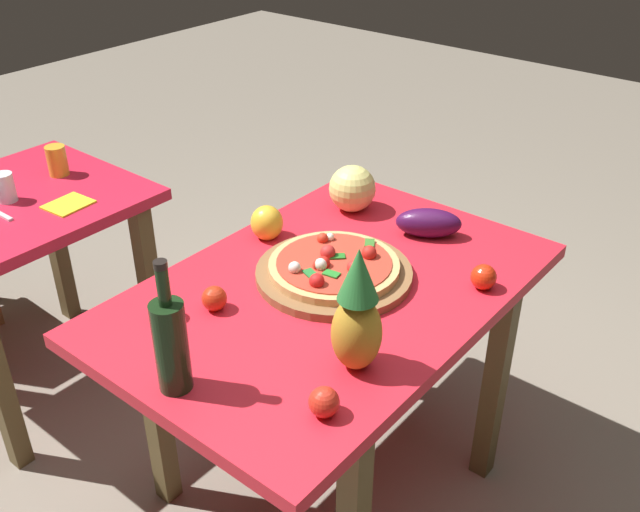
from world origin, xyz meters
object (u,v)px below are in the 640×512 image
(pizza_board, at_px, (334,273))
(tomato_by_bottle, at_px, (214,298))
(display_table, at_px, (330,315))
(melon, at_px, (352,188))
(background_table, at_px, (15,237))
(pizza, at_px, (334,265))
(wine_bottle, at_px, (171,343))
(pineapple_left, at_px, (357,316))
(tomato_near_board, at_px, (324,402))
(tomato_beside_pepper, at_px, (484,277))
(drinking_glass_water, at_px, (5,187))
(tomato_at_corner, at_px, (165,308))
(eggplant, at_px, (429,223))
(bell_pepper, at_px, (267,223))
(drinking_glass_juice, at_px, (57,161))
(napkin_folded, at_px, (68,204))

(pizza_board, distance_m, tomato_by_bottle, 0.35)
(display_table, bearing_deg, melon, 29.57)
(background_table, xyz_separation_m, tomato_by_bottle, (0.01, -1.00, 0.17))
(display_table, relative_size, pizza_board, 2.85)
(background_table, bearing_deg, pizza, -74.28)
(wine_bottle, bearing_deg, pineapple_left, -40.63)
(tomato_near_board, bearing_deg, tomato_beside_pepper, -2.34)
(tomato_by_bottle, distance_m, drinking_glass_water, 1.00)
(pineapple_left, bearing_deg, pizza_board, 45.81)
(tomato_at_corner, xyz_separation_m, drinking_glass_water, (0.10, 0.93, 0.02))
(display_table, height_order, melon, melon)
(eggplant, bearing_deg, display_table, 171.83)
(bell_pepper, bearing_deg, display_table, -106.05)
(pineapple_left, xyz_separation_m, drinking_glass_water, (-0.05, 1.42, -0.09))
(tomato_by_bottle, bearing_deg, tomato_beside_pepper, -42.84)
(display_table, height_order, wine_bottle, wine_bottle)
(display_table, bearing_deg, eggplant, -8.17)
(display_table, relative_size, tomato_beside_pepper, 17.67)
(pizza, xyz_separation_m, tomato_near_board, (-0.44, -0.32, -0.01))
(pineapple_left, height_order, drinking_glass_juice, pineapple_left)
(eggplant, bearing_deg, wine_bottle, 175.84)
(background_table, distance_m, tomato_near_board, 1.48)
(melon, xyz_separation_m, eggplant, (0.01, -0.29, -0.03))
(melon, xyz_separation_m, napkin_folded, (-0.57, 0.75, -0.07))
(tomato_by_bottle, distance_m, tomato_near_board, 0.48)
(display_table, bearing_deg, pizza, 24.85)
(eggplant, distance_m, tomato_at_corner, 0.84)
(pineapple_left, xyz_separation_m, napkin_folded, (0.06, 1.24, -0.14))
(melon, bearing_deg, background_table, 126.20)
(background_table, height_order, bell_pepper, bell_pepper)
(background_table, distance_m, tomato_at_corner, 0.96)
(drinking_glass_juice, bearing_deg, pizza, -85.99)
(bell_pepper, height_order, tomato_by_bottle, bell_pepper)
(pizza_board, xyz_separation_m, wine_bottle, (-0.58, -0.01, 0.11))
(tomato_near_board, bearing_deg, pizza, 36.13)
(background_table, xyz_separation_m, eggplant, (0.69, -1.22, 0.18))
(display_table, relative_size, wine_bottle, 3.78)
(melon, height_order, tomato_near_board, melon)
(pineapple_left, distance_m, tomato_beside_pepper, 0.50)
(tomato_by_bottle, height_order, drinking_glass_water, drinking_glass_water)
(tomato_near_board, bearing_deg, bell_pepper, 51.60)
(pineapple_left, bearing_deg, tomato_beside_pepper, -8.37)
(melon, height_order, eggplant, melon)
(background_table, xyz_separation_m, drinking_glass_water, (0.01, -0.00, 0.19))
(napkin_folded, bearing_deg, pizza_board, -77.63)
(napkin_folded, bearing_deg, melon, -52.64)
(pizza_board, height_order, drinking_glass_juice, drinking_glass_juice)
(bell_pepper, distance_m, eggplant, 0.49)
(display_table, distance_m, tomato_near_board, 0.52)
(wine_bottle, height_order, tomato_beside_pepper, wine_bottle)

